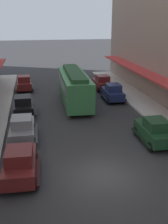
# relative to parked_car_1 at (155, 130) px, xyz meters

# --- Properties ---
(ground_plane) EXTENTS (200.00, 200.00, 0.00)m
(ground_plane) POSITION_rel_parked_car_1_xyz_m (-4.67, -3.57, -0.94)
(ground_plane) COLOR #2D2D30
(parked_car_1) EXTENTS (2.18, 4.28, 1.84)m
(parked_car_1) POSITION_rel_parked_car_1_xyz_m (0.00, 0.00, 0.00)
(parked_car_1) COLOR #193D23
(parked_car_1) RESTS_ON ground
(parked_car_2) EXTENTS (2.31, 4.32, 1.84)m
(parked_car_2) POSITION_rel_parked_car_1_xyz_m (-9.39, 17.04, 0.00)
(parked_car_2) COLOR #591919
(parked_car_2) RESTS_ON ground
(parked_car_3) EXTENTS (2.21, 4.28, 1.84)m
(parked_car_3) POSITION_rel_parked_car_1_xyz_m (-9.29, 2.23, 0.00)
(parked_car_3) COLOR slate
(parked_car_3) RESTS_ON ground
(parked_car_4) EXTENTS (2.23, 4.29, 1.84)m
(parked_car_4) POSITION_rel_parked_car_1_xyz_m (-9.31, 7.84, 0.00)
(parked_car_4) COLOR black
(parked_car_4) RESTS_ON ground
(parked_car_5) EXTENTS (2.27, 4.31, 1.84)m
(parked_car_5) POSITION_rel_parked_car_1_xyz_m (0.10, 15.44, 0.00)
(parked_car_5) COLOR #591919
(parked_car_5) RESTS_ON ground
(parked_car_6) EXTENTS (2.23, 4.29, 1.84)m
(parked_car_6) POSITION_rel_parked_car_1_xyz_m (0.10, 10.77, 0.00)
(parked_car_6) COLOR #19234C
(parked_car_6) RESTS_ON ground
(parked_car_7) EXTENTS (2.29, 4.31, 1.84)m
(parked_car_7) POSITION_rel_parked_car_1_xyz_m (-9.31, -2.87, 0.00)
(parked_car_7) COLOR #591919
(parked_car_7) RESTS_ON ground
(streetcar) EXTENTS (2.77, 9.67, 3.46)m
(streetcar) POSITION_rel_parked_car_1_xyz_m (-4.16, 10.32, 0.96)
(streetcar) COLOR #33723F
(streetcar) RESTS_ON ground
(fire_hydrant) EXTENTS (0.24, 0.24, 0.82)m
(fire_hydrant) POSITION_rel_parked_car_1_xyz_m (1.68, 1.99, -0.38)
(fire_hydrant) COLOR #B21E19
(fire_hydrant) RESTS_ON sidewalk_right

